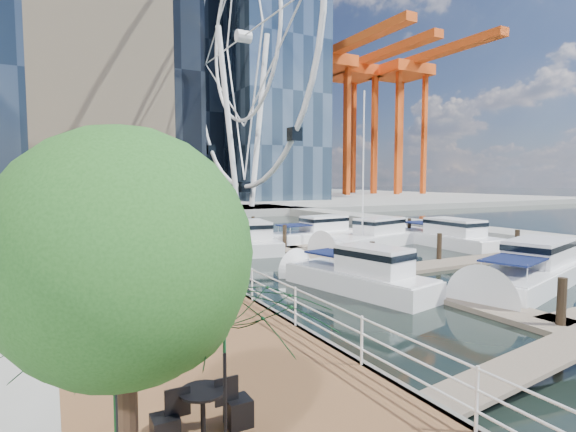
{
  "coord_description": "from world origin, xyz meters",
  "views": [
    {
      "loc": [
        -12.03,
        -10.69,
        5.06
      ],
      "look_at": [
        -0.01,
        11.84,
        3.0
      ],
      "focal_mm": 28.0,
      "sensor_mm": 36.0,
      "label": 1
    }
  ],
  "objects": [
    {
      "name": "ground",
      "position": [
        0.0,
        0.0,
        0.0
      ],
      "size": [
        520.0,
        520.0,
        0.0
      ],
      "primitive_type": "plane",
      "color": "black",
      "rests_on": "ground"
    },
    {
      "name": "boardwalk",
      "position": [
        -9.0,
        15.0,
        0.5
      ],
      "size": [
        6.0,
        60.0,
        1.0
      ],
      "primitive_type": "cube",
      "color": "brown",
      "rests_on": "ground"
    },
    {
      "name": "seawall",
      "position": [
        -6.0,
        15.0,
        0.5
      ],
      "size": [
        0.25,
        60.0,
        1.0
      ],
      "primitive_type": "cube",
      "color": "#595954",
      "rests_on": "ground"
    },
    {
      "name": "land_far",
      "position": [
        0.0,
        102.0,
        0.5
      ],
      "size": [
        200.0,
        114.0,
        1.0
      ],
      "primitive_type": "cube",
      "color": "gray",
      "rests_on": "ground"
    },
    {
      "name": "breakwater",
      "position": [
        20.0,
        20.0,
        0.5
      ],
      "size": [
        4.0,
        60.0,
        1.0
      ],
      "primitive_type": "cube",
      "color": "gray",
      "rests_on": "ground"
    },
    {
      "name": "pier",
      "position": [
        14.0,
        52.0,
        0.5
      ],
      "size": [
        14.0,
        12.0,
        1.0
      ],
      "primitive_type": "cube",
      "color": "gray",
      "rests_on": "ground"
    },
    {
      "name": "railing",
      "position": [
        -6.1,
        15.0,
        1.52
      ],
      "size": [
        0.1,
        60.0,
        1.05
      ],
      "primitive_type": null,
      "color": "white",
      "rests_on": "boardwalk"
    },
    {
      "name": "floating_docks",
      "position": [
        7.97,
        9.98,
        0.49
      ],
      "size": [
        16.0,
        34.0,
        2.6
      ],
      "color": "#6D6051",
      "rests_on": "ground"
    },
    {
      "name": "ferris_wheel",
      "position": [
        14.0,
        52.0,
        25.92
      ],
      "size": [
        5.8,
        45.6,
        47.8
      ],
      "color": "white",
      "rests_on": "ground"
    },
    {
      "name": "port_cranes",
      "position": [
        67.67,
        95.67,
        20.0
      ],
      "size": [
        40.0,
        52.0,
        38.0
      ],
      "color": "#D84C14",
      "rests_on": "ground"
    },
    {
      "name": "street_trees",
      "position": [
        -11.4,
        14.0,
        4.29
      ],
      "size": [
        2.6,
        42.6,
        4.6
      ],
      "color": "#3F2B1C",
      "rests_on": "ground"
    },
    {
      "name": "cafe_tables",
      "position": [
        -10.4,
        -2.0,
        1.37
      ],
      "size": [
        2.5,
        13.7,
        0.74
      ],
      "color": "black",
      "rests_on": "ground"
    },
    {
      "name": "yacht_foreground",
      "position": [
        8.11,
        2.5,
        0.0
      ],
      "size": [
        11.35,
        5.86,
        2.15
      ],
      "primitive_type": null,
      "rotation": [
        0.0,
        0.0,
        1.85
      ],
      "color": "silver",
      "rests_on": "ground"
    },
    {
      "name": "pedestrian_near",
      "position": [
        -9.03,
        4.35,
        1.78
      ],
      "size": [
        0.68,
        0.64,
        1.55
      ],
      "primitive_type": "imported",
      "rotation": [
        0.0,
        0.0,
        0.64
      ],
      "color": "#4A5062",
      "rests_on": "boardwalk"
    },
    {
      "name": "pedestrian_mid",
      "position": [
        -6.5,
        18.65,
        1.93
      ],
      "size": [
        1.07,
        1.14,
        1.85
      ],
      "primitive_type": "imported",
      "rotation": [
        0.0,
        0.0,
        -2.13
      ],
      "color": "gray",
      "rests_on": "boardwalk"
    },
    {
      "name": "pedestrian_far",
      "position": [
        -9.02,
        27.55,
        1.76
      ],
      "size": [
        0.95,
        0.75,
        1.51
      ],
      "primitive_type": "imported",
      "rotation": [
        0.0,
        0.0,
        2.63
      ],
      "color": "#343941",
      "rests_on": "boardwalk"
    },
    {
      "name": "moored_yachts",
      "position": [
        8.04,
        13.99,
        0.0
      ],
      "size": [
        18.24,
        34.6,
        11.5
      ],
      "color": "silver",
      "rests_on": "ground"
    },
    {
      "name": "cafe_seating",
      "position": [
        -10.82,
        -2.75,
        2.26
      ],
      "size": [
        5.02,
        12.85,
        2.76
      ],
      "color": "#103B17",
      "rests_on": "ground"
    }
  ]
}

